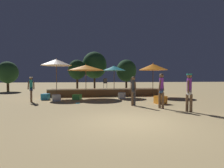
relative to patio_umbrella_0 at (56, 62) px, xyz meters
name	(u,v)px	position (x,y,z in m)	size (l,w,h in m)	color
ground_plane	(133,122)	(4.06, -8.69, -2.87)	(120.00, 120.00, 0.00)	tan
wooden_deck	(105,92)	(4.15, 1.10, -2.58)	(9.89, 2.25, 0.66)	brown
patio_umbrella_0	(56,62)	(0.00, 0.00, 0.00)	(2.46, 2.46, 3.21)	brown
patio_umbrella_1	(114,68)	(4.81, 0.16, -0.43)	(2.03, 2.03, 2.73)	brown
patio_umbrella_2	(153,67)	(8.19, -0.19, -0.31)	(2.52, 2.52, 2.92)	brown
patio_umbrella_3	(86,68)	(2.38, -0.37, -0.43)	(2.95, 2.95, 2.74)	brown
cube_seat_0	(160,100)	(6.96, -4.55, -2.63)	(0.69, 0.69, 0.48)	orange
cube_seat_1	(77,97)	(1.73, -1.69, -2.68)	(0.69, 0.69, 0.39)	#4CC651
cube_seat_2	(45,97)	(-0.56, -1.45, -2.65)	(0.61, 0.61, 0.44)	#2D9EDB
cube_seat_3	(56,98)	(0.34, -2.30, -2.65)	(0.66, 0.66, 0.44)	white
cube_seat_4	(122,95)	(5.17, -1.43, -2.64)	(0.68, 0.68, 0.46)	white
person_1	(133,90)	(5.10, -5.02, -1.96)	(0.29, 0.49, 1.69)	brown
person_2	(189,90)	(7.19, -7.23, -1.83)	(0.40, 0.37, 1.81)	brown
person_3	(31,88)	(-1.23, -2.55, -1.93)	(0.43, 0.29, 1.68)	brown
person_4	(161,89)	(6.29, -6.16, -1.85)	(0.51, 0.43, 1.83)	brown
bistro_chair_0	(132,82)	(6.65, 0.96, -1.66)	(0.40, 0.40, 0.90)	#47474C
bistro_chair_1	(105,82)	(4.14, 1.22, -1.66)	(0.40, 0.40, 0.90)	#47474C
frisbee_disc	(77,103)	(1.85, -3.73, -2.85)	(0.27, 0.27, 0.03)	#33B2D8
background_tree_0	(94,65)	(3.63, 11.20, 0.63)	(3.57, 3.57, 5.47)	#3D2B1C
background_tree_1	(126,71)	(7.98, 9.12, -0.25)	(2.78, 2.78, 4.16)	#3D2B1C
background_tree_2	(8,73)	(-6.88, 7.69, -0.62)	(2.37, 2.37, 3.57)	#3D2B1C
background_tree_3	(77,70)	(1.20, 9.39, -0.15)	(2.43, 2.43, 4.07)	#3D2B1C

